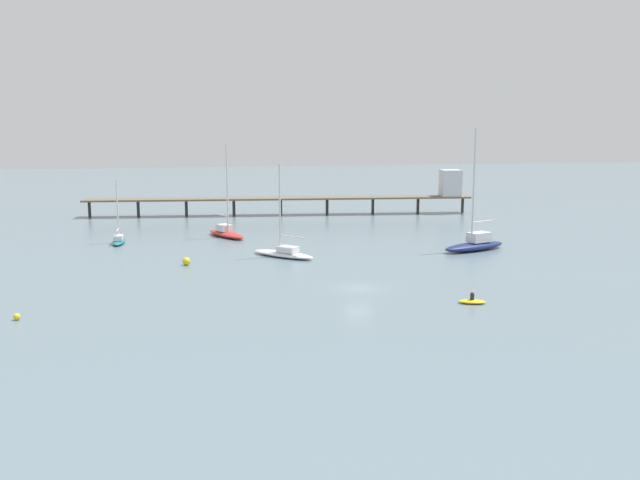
# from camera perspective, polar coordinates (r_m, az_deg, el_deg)

# --- Properties ---
(ground_plane) EXTENTS (400.00, 400.00, 0.00)m
(ground_plane) POSITION_cam_1_polar(r_m,az_deg,el_deg) (65.30, 3.23, -4.06)
(ground_plane) COLOR slate
(pier) EXTENTS (66.85, 9.95, 7.66)m
(pier) POSITION_cam_1_polar(r_m,az_deg,el_deg) (119.58, 2.39, 3.97)
(pier) COLOR brown
(pier) RESTS_ON ground_plane
(sailboat_white) EXTENTS (7.61, 7.72, 11.01)m
(sailboat_white) POSITION_cam_1_polar(r_m,az_deg,el_deg) (80.67, -3.04, -0.99)
(sailboat_white) COLOR white
(sailboat_white) RESTS_ON ground_plane
(sailboat_teal) EXTENTS (1.58, 6.03, 8.37)m
(sailboat_teal) POSITION_cam_1_polar(r_m,az_deg,el_deg) (93.83, -16.48, 0.08)
(sailboat_teal) COLOR #1E727A
(sailboat_teal) RESTS_ON ground_plane
(sailboat_red) EXTENTS (5.89, 8.53, 12.99)m
(sailboat_red) POSITION_cam_1_polar(r_m,az_deg,el_deg) (96.06, -7.84, 0.70)
(sailboat_red) COLOR red
(sailboat_red) RESTS_ON ground_plane
(sailboat_navy) EXTENTS (9.74, 5.76, 15.07)m
(sailboat_navy) POSITION_cam_1_polar(r_m,az_deg,el_deg) (86.90, 12.84, -0.25)
(sailboat_navy) COLOR navy
(sailboat_navy) RESTS_ON ground_plane
(dinghy_yellow) EXTENTS (2.58, 1.74, 1.14)m
(dinghy_yellow) POSITION_cam_1_polar(r_m,az_deg,el_deg) (61.16, 12.59, -5.00)
(dinghy_yellow) COLOR yellow
(dinghy_yellow) RESTS_ON ground_plane
(mooring_buoy_near) EXTENTS (0.56, 0.56, 0.56)m
(mooring_buoy_near) POSITION_cam_1_polar(r_m,az_deg,el_deg) (59.85, -24.00, -5.87)
(mooring_buoy_near) COLOR yellow
(mooring_buoy_near) RESTS_ON ground_plane
(mooring_buoy_outer) EXTENTS (0.90, 0.90, 0.90)m
(mooring_buoy_outer) POSITION_cam_1_polar(r_m,az_deg,el_deg) (77.29, -11.10, -1.75)
(mooring_buoy_outer) COLOR yellow
(mooring_buoy_outer) RESTS_ON ground_plane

